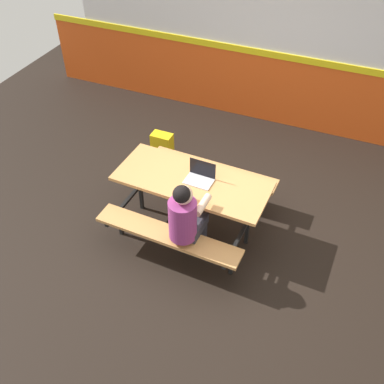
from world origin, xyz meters
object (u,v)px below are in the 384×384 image
picnic_table_main (192,190)px  backpack_dark (162,147)px  laptop_silver (200,177)px  student_nearer (186,218)px

picnic_table_main → backpack_dark: bearing=130.5°
picnic_table_main → backpack_dark: picnic_table_main is taller
laptop_silver → backpack_dark: bearing=134.0°
student_nearer → laptop_silver: 0.61m
laptop_silver → backpack_dark: size_ratio=0.75×
student_nearer → laptop_silver: bearing=97.7°
picnic_table_main → student_nearer: (0.17, -0.56, 0.13)m
student_nearer → laptop_silver: student_nearer is taller
student_nearer → backpack_dark: student_nearer is taller
laptop_silver → student_nearer: bearing=-82.3°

